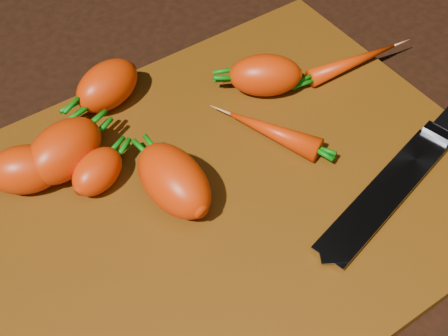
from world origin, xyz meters
TOP-DOWN VIEW (x-y plane):
  - ground at (0.00, 0.00)m, footprint 2.00×2.00m
  - cutting_board at (0.00, 0.00)m, footprint 0.50×0.40m
  - carrot_0 at (-0.12, 0.11)m, footprint 0.10×0.08m
  - carrot_1 at (-0.16, 0.11)m, footprint 0.08×0.07m
  - carrot_2 at (-0.05, 0.02)m, footprint 0.06×0.09m
  - carrot_3 at (-0.04, 0.17)m, footprint 0.09×0.07m
  - carrot_4 at (-0.10, 0.07)m, footprint 0.07×0.06m
  - carrot_5 at (0.11, 0.09)m, footprint 0.09×0.08m
  - carrot_6 at (0.21, 0.06)m, footprint 0.12×0.03m
  - carrot_7 at (0.07, 0.02)m, footprint 0.07×0.10m
  - knife at (0.13, -0.09)m, footprint 0.31×0.10m

SIDE VIEW (x-z plane):
  - ground at x=0.00m, z-range -0.01..0.00m
  - cutting_board at x=0.00m, z-range 0.00..0.01m
  - knife at x=0.13m, z-range 0.01..0.03m
  - carrot_6 at x=0.21m, z-range 0.01..0.03m
  - carrot_7 at x=0.07m, z-range 0.01..0.04m
  - carrot_4 at x=-0.10m, z-range 0.01..0.05m
  - carrot_5 at x=0.11m, z-range 0.01..0.06m
  - carrot_1 at x=-0.16m, z-range 0.01..0.06m
  - carrot_3 at x=-0.04m, z-range 0.01..0.06m
  - carrot_2 at x=-0.05m, z-range 0.01..0.07m
  - carrot_0 at x=-0.12m, z-range 0.01..0.07m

